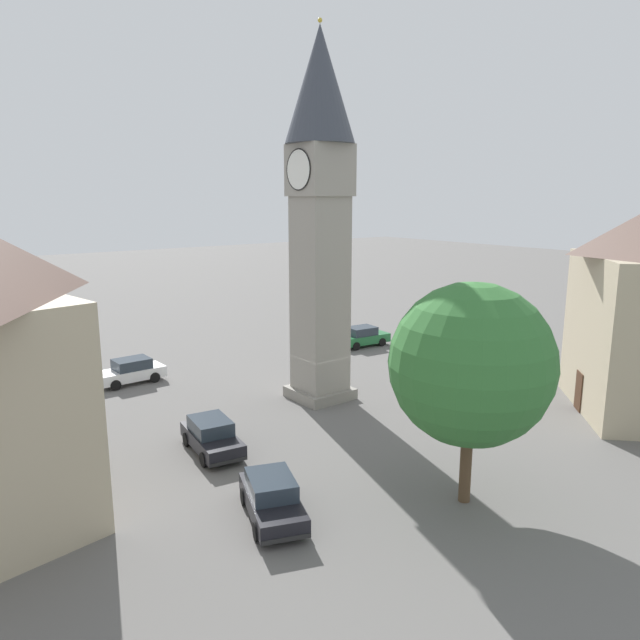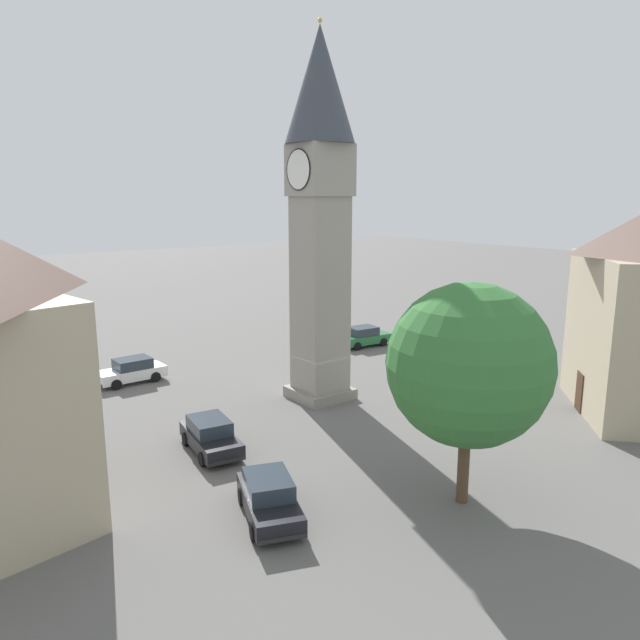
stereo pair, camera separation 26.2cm
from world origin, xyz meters
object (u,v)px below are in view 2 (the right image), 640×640
(car_blue_kerb, at_px, (364,336))
(car_red_corner, at_px, (269,498))
(car_white_side, at_px, (131,371))
(pedestrian, at_px, (440,386))
(tree, at_px, (469,365))
(car_silver_kerb, at_px, (211,436))
(clock_tower, at_px, (320,188))

(car_blue_kerb, relative_size, car_red_corner, 0.96)
(car_white_side, bearing_deg, car_blue_kerb, 84.40)
(car_blue_kerb, height_order, pedestrian, pedestrian)
(car_blue_kerb, bearing_deg, car_red_corner, -48.63)
(pedestrian, bearing_deg, car_red_corner, -72.18)
(car_red_corner, relative_size, tree, 0.53)
(car_white_side, relative_size, pedestrian, 2.47)
(car_silver_kerb, relative_size, car_white_side, 1.03)
(car_blue_kerb, relative_size, car_silver_kerb, 0.99)
(car_red_corner, distance_m, car_white_side, 18.58)
(clock_tower, distance_m, car_white_side, 16.32)
(car_red_corner, relative_size, car_white_side, 1.07)
(car_silver_kerb, relative_size, tree, 0.52)
(clock_tower, xyz_separation_m, car_silver_kerb, (2.93, -8.36, -11.03))
(pedestrian, bearing_deg, clock_tower, -135.36)
(car_silver_kerb, height_order, pedestrian, pedestrian)
(clock_tower, height_order, car_silver_kerb, clock_tower)
(pedestrian, relative_size, tree, 0.20)
(clock_tower, relative_size, car_white_side, 4.83)
(car_silver_kerb, relative_size, car_red_corner, 0.97)
(car_silver_kerb, distance_m, pedestrian, 13.23)
(car_red_corner, xyz_separation_m, pedestrian, (-4.49, 13.96, 0.25))
(car_blue_kerb, relative_size, pedestrian, 2.52)
(car_silver_kerb, height_order, tree, tree)
(clock_tower, xyz_separation_m, pedestrian, (4.80, 4.74, -10.79))
(car_silver_kerb, distance_m, car_red_corner, 6.41)
(car_blue_kerb, xyz_separation_m, car_silver_kerb, (10.45, -18.21, 0.00))
(car_blue_kerb, xyz_separation_m, pedestrian, (12.31, -5.12, 0.25))
(pedestrian, bearing_deg, tree, -43.60)
(clock_tower, xyz_separation_m, car_red_corner, (9.28, -9.22, -11.03))
(clock_tower, xyz_separation_m, car_blue_kerb, (-7.52, 9.85, -11.03))
(car_red_corner, bearing_deg, clock_tower, 135.18)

